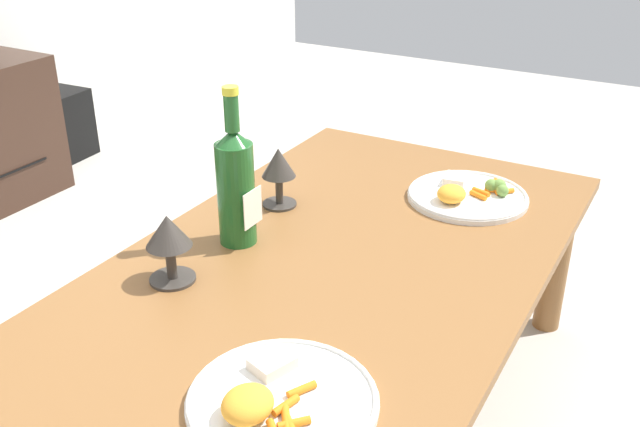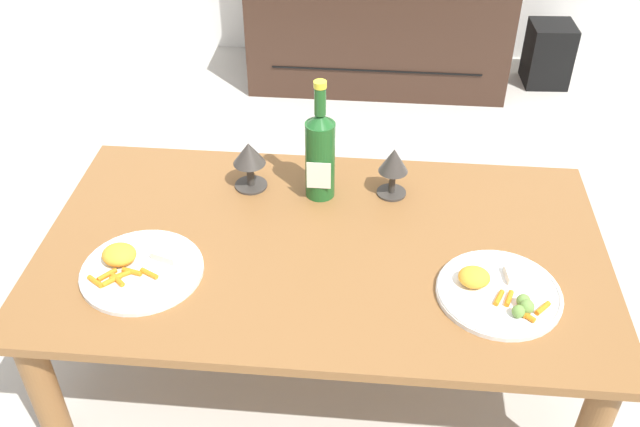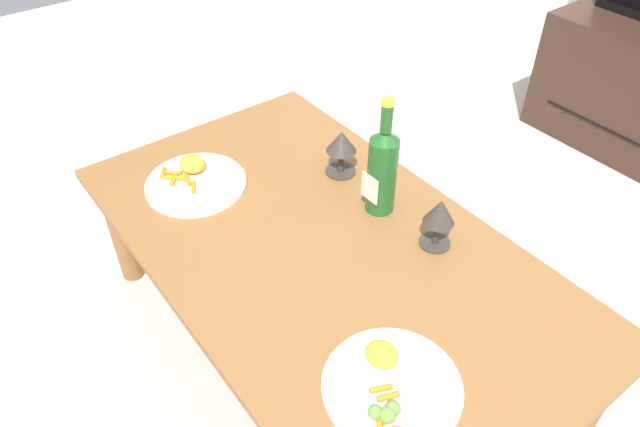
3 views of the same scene
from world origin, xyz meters
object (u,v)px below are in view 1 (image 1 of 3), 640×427
(goblet_left, at_px, (168,236))
(dinner_plate_right, at_px, (467,195))
(wine_bottle, at_px, (236,183))
(dinner_plate_left, at_px, (278,399))
(floor_speaker, at_px, (63,124))
(goblet_right, at_px, (279,167))
(dining_table, at_px, (332,286))

(goblet_left, relative_size, dinner_plate_right, 0.49)
(wine_bottle, height_order, dinner_plate_left, wine_bottle)
(floor_speaker, xyz_separation_m, wine_bottle, (-0.91, -1.56, 0.42))
(floor_speaker, relative_size, wine_bottle, 0.85)
(floor_speaker, relative_size, goblet_right, 2.02)
(goblet_right, bearing_deg, dinner_plate_right, -56.57)
(goblet_left, height_order, dinner_plate_left, goblet_left)
(dining_table, xyz_separation_m, wine_bottle, (-0.03, 0.21, 0.19))
(dining_table, distance_m, floor_speaker, 1.99)
(dining_table, height_order, floor_speaker, dining_table)
(goblet_right, xyz_separation_m, dinner_plate_right, (0.24, -0.37, -0.08))
(floor_speaker, xyz_separation_m, goblet_right, (-0.72, -1.54, 0.38))
(wine_bottle, bearing_deg, floor_speaker, 59.77)
(floor_speaker, distance_m, dinner_plate_right, 1.99)
(dining_table, bearing_deg, goblet_left, 133.41)
(goblet_right, height_order, dinner_plate_right, goblet_right)
(goblet_left, bearing_deg, dinner_plate_left, -118.85)
(wine_bottle, distance_m, dinner_plate_left, 0.54)
(goblet_right, bearing_deg, goblet_left, 180.00)
(goblet_right, distance_m, dinner_plate_right, 0.45)
(wine_bottle, bearing_deg, dining_table, -83.16)
(floor_speaker, bearing_deg, dinner_plate_left, -127.72)
(dining_table, distance_m, dinner_plate_left, 0.45)
(wine_bottle, distance_m, goblet_right, 0.20)
(goblet_left, bearing_deg, dining_table, -46.59)
(goblet_right, bearing_deg, dinner_plate_left, -147.90)
(dinner_plate_right, bearing_deg, floor_speaker, 76.02)
(wine_bottle, bearing_deg, goblet_right, 5.66)
(goblet_right, relative_size, dinner_plate_right, 0.50)
(floor_speaker, distance_m, wine_bottle, 1.86)
(dinner_plate_left, bearing_deg, dinner_plate_right, -0.24)
(goblet_right, xyz_separation_m, dinner_plate_left, (-0.58, -0.37, -0.08))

